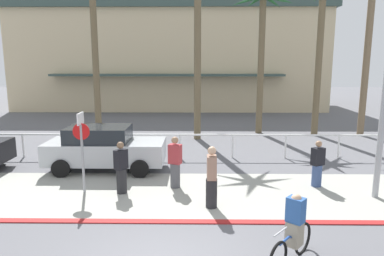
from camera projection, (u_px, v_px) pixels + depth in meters
ground_plane at (181, 149)px, 17.00m from camera, size 80.00×80.00×0.00m
sidewalk_strip at (174, 194)px, 11.30m from camera, size 44.00×4.00×0.02m
curb_paint at (169, 222)px, 9.34m from camera, size 44.00×0.24×0.03m
building_backdrop at (172, 58)px, 33.55m from camera, size 26.29×12.70×8.61m
rail_fence at (180, 139)px, 15.38m from camera, size 18.15×0.08×1.04m
stop_sign_bike_lane at (82, 141)px, 11.09m from camera, size 0.52×0.56×2.56m
palm_tree_2 at (93, 21)px, 19.54m from camera, size 2.89×3.20×8.72m
palm_tree_3 at (198, 19)px, 18.08m from camera, size 3.07×3.42×8.38m
palm_tree_4 at (262, 26)px, 19.69m from camera, size 3.42×3.57×7.76m
palm_tree_5 at (322, 24)px, 19.07m from camera, size 3.21×3.15×8.05m
palm_tree_6 at (372, 7)px, 18.85m from camera, size 3.06×3.02×9.55m
car_silver_1 at (104, 148)px, 13.61m from camera, size 4.40×2.02×1.69m
cyclist_blue_0 at (294, 231)px, 7.39m from camera, size 1.24×1.41×1.50m
pedestrian_0 at (121, 170)px, 11.22m from camera, size 0.44×0.48×1.67m
pedestrian_1 at (212, 180)px, 10.09m from camera, size 0.32×0.40×1.79m
pedestrian_2 at (317, 166)px, 11.83m from camera, size 0.47×0.43×1.56m
pedestrian_3 at (175, 164)px, 11.72m from camera, size 0.47×0.41×1.72m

